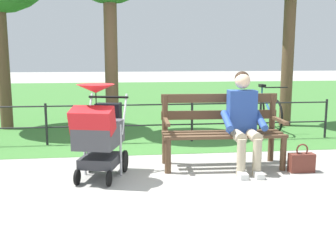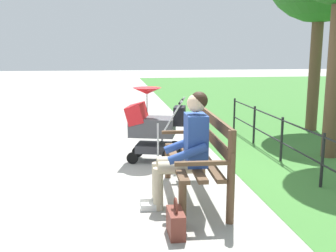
{
  "view_description": "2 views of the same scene",
  "coord_description": "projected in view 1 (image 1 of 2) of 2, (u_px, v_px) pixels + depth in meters",
  "views": [
    {
      "loc": [
        0.68,
        5.2,
        1.5
      ],
      "look_at": [
        0.04,
        0.14,
        0.6
      ],
      "focal_mm": 44.15,
      "sensor_mm": 36.0,
      "label": 1
    },
    {
      "loc": [
        -5.07,
        0.88,
        1.7
      ],
      "look_at": [
        0.21,
        0.14,
        0.68
      ],
      "focal_mm": 42.31,
      "sensor_mm": 36.0,
      "label": 2
    }
  ],
  "objects": [
    {
      "name": "ground_plane",
      "position": [
        170.0,
        169.0,
        5.43
      ],
      "size": [
        60.0,
        60.0,
        0.0
      ],
      "primitive_type": "plane",
      "color": "#9E9B93"
    },
    {
      "name": "bicycle",
      "position": [
        267.0,
        111.0,
        8.22
      ],
      "size": [
        0.44,
        1.66,
        0.89
      ],
      "color": "black",
      "rests_on": "ground"
    },
    {
      "name": "handbag",
      "position": [
        301.0,
        162.0,
        5.29
      ],
      "size": [
        0.32,
        0.14,
        0.37
      ],
      "color": "brown",
      "rests_on": "ground"
    },
    {
      "name": "stroller",
      "position": [
        99.0,
        131.0,
        4.92
      ],
      "size": [
        0.7,
        0.98,
        1.15
      ],
      "color": "black",
      "rests_on": "ground"
    },
    {
      "name": "park_fence",
      "position": [
        157.0,
        118.0,
        7.01
      ],
      "size": [
        6.14,
        0.04,
        0.7
      ],
      "color": "black",
      "rests_on": "ground"
    },
    {
      "name": "park_bench",
      "position": [
        221.0,
        127.0,
        5.54
      ],
      "size": [
        1.62,
        0.66,
        0.96
      ],
      "color": "brown",
      "rests_on": "ground"
    },
    {
      "name": "person_on_bench",
      "position": [
        244.0,
        118.0,
        5.32
      ],
      "size": [
        0.55,
        0.74,
        1.28
      ],
      "color": "tan",
      "rests_on": "ground"
    },
    {
      "name": "grass_lawn",
      "position": [
        136.0,
        98.0,
        14.03
      ],
      "size": [
        40.0,
        16.0,
        0.01
      ],
      "primitive_type": "cube",
      "color": "#3D7533",
      "rests_on": "ground"
    }
  ]
}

